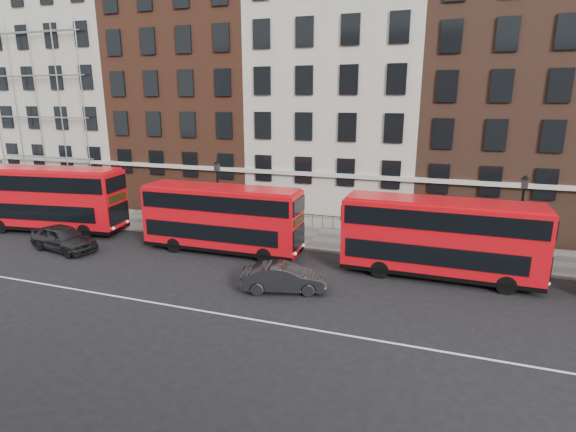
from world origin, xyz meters
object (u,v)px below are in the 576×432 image
(bus_c, at_px, (439,237))
(car_rear, at_px, (64,238))
(bus_a, at_px, (47,198))
(car_front, at_px, (284,278))
(bus_b, at_px, (221,217))

(bus_c, relative_size, car_rear, 2.14)
(car_rear, bearing_deg, bus_a, 65.48)
(bus_a, relative_size, bus_c, 1.11)
(bus_c, bearing_deg, bus_a, -179.37)
(bus_a, height_order, car_front, bus_a)
(bus_c, xyz_separation_m, car_front, (-7.34, -4.44, -1.63))
(bus_a, distance_m, car_front, 20.58)
(bus_a, bearing_deg, car_rear, -43.34)
(bus_b, distance_m, car_rear, 10.44)
(bus_b, xyz_separation_m, car_rear, (-9.85, -3.12, -1.47))
(bus_a, distance_m, bus_c, 27.35)
(bus_b, relative_size, car_rear, 2.10)
(bus_b, height_order, car_rear, bus_b)
(car_front, bearing_deg, bus_c, -75.24)
(car_front, bearing_deg, bus_a, 61.10)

